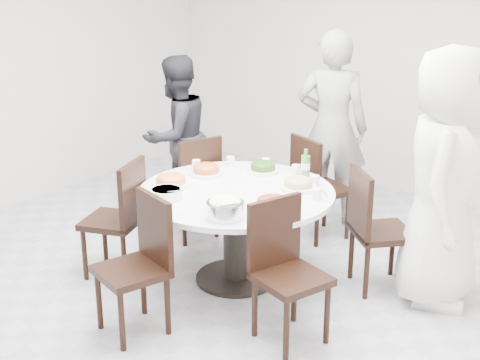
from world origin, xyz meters
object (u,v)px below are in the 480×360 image
Objects in this scene: chair_nw at (190,186)px; diner_left at (176,137)px; beverage_bottle at (305,164)px; diner_middle at (332,128)px; chair_ne at (382,229)px; chair_n at (322,187)px; rice_bowl at (225,210)px; chair_se at (291,275)px; chair_sw at (112,218)px; diner_right at (444,178)px; dining_table at (236,236)px; chair_s at (131,268)px; soup_bowl at (166,194)px.

diner_left is at bearing -110.07° from chair_nw.
diner_middle is at bearing 108.49° from beverage_bottle.
chair_ne is 1.03m from chair_n.
chair_se is at bearing 1.28° from rice_bowl.
diner_right reaches higher than chair_sw.
chair_n is (-0.86, 0.56, 0.00)m from chair_ne.
dining_table is 0.79m from beverage_bottle.
chair_s is at bearing 107.99° from chair_n.
chair_n is (0.08, 1.15, 0.10)m from dining_table.
rice_bowl is at bearing -89.38° from beverage_bottle.
chair_ne is at bearing 100.13° from chair_sw.
diner_middle is 7.63× the size of soup_bowl.
chair_n is 1.51m from diner_left.
beverage_bottle is (-0.01, 1.03, 0.07)m from rice_bowl.
soup_bowl is at bearing -119.37° from beverage_bottle.
chair_n is 3.97× the size of soup_bowl.
chair_sw is 1.59m from beverage_bottle.
beverage_bottle is at bearing 44.86° from chair_ne.
diner_right is 2.70m from diner_left.
diner_right reaches higher than rice_bowl.
diner_middle is (-0.15, 0.39, 0.44)m from chair_n.
chair_n is 1.67m from rice_bowl.
soup_bowl is 0.99× the size of beverage_bottle.
diner_middle is (0.79, 2.04, 0.44)m from chair_sw.
chair_n is 3.64× the size of rice_bowl.
chair_ne is 2.10m from chair_sw.
beverage_bottle is at bearing 60.63° from soup_bowl.
diner_middle is 1.49m from diner_left.
chair_se is (0.90, 0.56, 0.00)m from chair_s.
beverage_bottle is (0.27, 0.56, 0.50)m from dining_table.
diner_right is at bearing -125.21° from chair_ne.
chair_n is at bearing 89.73° from diner_middle.
diner_right is at bearing 26.59° from dining_table.
diner_right is 7.22× the size of rice_bowl.
chair_nw is 1.21m from beverage_bottle.
diner_middle is at bearing 124.90° from diner_left.
rice_bowl is 1.08× the size of beverage_bottle.
dining_table is 1.58× the size of chair_nw.
dining_table is 0.70m from rice_bowl.
chair_sw is at bearing -149.41° from dining_table.
diner_middle is 2.04m from rice_bowl.
rice_bowl is at bearing 109.21° from chair_se.
rice_bowl is at bearing 72.65° from chair_s.
dining_table is 1.58× the size of chair_sw.
rice_bowl is (0.19, -1.62, 0.33)m from chair_n.
chair_nw is 0.67m from diner_left.
dining_table is 1.58× the size of chair_se.
chair_s is (-1.03, -1.61, 0.00)m from chair_ne.
chair_sw is at bearing 73.76° from chair_ne.
chair_sw is 0.50× the size of diner_right.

